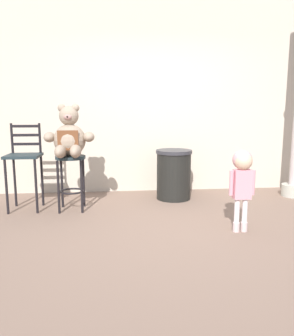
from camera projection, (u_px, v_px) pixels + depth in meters
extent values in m
plane|color=#796052|center=(171.00, 231.00, 3.64)|extent=(24.00, 24.00, 0.00)
cube|color=beige|center=(151.00, 93.00, 5.39)|extent=(7.04, 0.30, 3.16)
cylinder|color=#1D2B2F|center=(70.00, 157.00, 4.30)|extent=(0.39, 0.39, 0.04)
cylinder|color=black|center=(58.00, 187.00, 4.20)|extent=(0.03, 0.03, 0.68)
cylinder|color=black|center=(82.00, 187.00, 4.23)|extent=(0.03, 0.03, 0.68)
cylinder|color=black|center=(62.00, 183.00, 4.49)|extent=(0.03, 0.03, 0.68)
cylinder|color=black|center=(84.00, 182.00, 4.52)|extent=(0.03, 0.03, 0.68)
torus|color=black|center=(72.00, 191.00, 4.38)|extent=(0.31, 0.31, 0.02)
sphere|color=gray|center=(70.00, 140.00, 4.26)|extent=(0.41, 0.41, 0.41)
cube|color=brown|center=(68.00, 140.00, 4.10)|extent=(0.25, 0.03, 0.24)
sphere|color=gray|center=(69.00, 116.00, 4.21)|extent=(0.25, 0.25, 0.25)
ellipsoid|color=#9E756D|center=(68.00, 117.00, 4.11)|extent=(0.10, 0.08, 0.07)
sphere|color=black|center=(67.00, 117.00, 4.08)|extent=(0.03, 0.03, 0.03)
sphere|color=gray|center=(62.00, 108.00, 4.19)|extent=(0.10, 0.10, 0.10)
sphere|color=gray|center=(75.00, 108.00, 4.20)|extent=(0.10, 0.10, 0.10)
ellipsoid|color=gray|center=(50.00, 137.00, 4.20)|extent=(0.14, 0.23, 0.13)
ellipsoid|color=gray|center=(89.00, 137.00, 4.25)|extent=(0.14, 0.23, 0.13)
ellipsoid|color=gray|center=(61.00, 151.00, 4.08)|extent=(0.14, 0.35, 0.16)
ellipsoid|color=gray|center=(76.00, 151.00, 4.10)|extent=(0.14, 0.35, 0.16)
cylinder|color=#C5ACAB|center=(236.00, 227.00, 3.61)|extent=(0.07, 0.07, 0.10)
cylinder|color=silver|center=(237.00, 211.00, 3.58)|extent=(0.06, 0.06, 0.26)
cylinder|color=#C5ACAB|center=(244.00, 227.00, 3.62)|extent=(0.07, 0.07, 0.10)
cylinder|color=silver|center=(245.00, 210.00, 3.58)|extent=(0.06, 0.06, 0.26)
cube|color=pink|center=(242.00, 184.00, 3.53)|extent=(0.18, 0.11, 0.32)
cylinder|color=pink|center=(231.00, 183.00, 3.52)|extent=(0.05, 0.05, 0.27)
cylinder|color=pink|center=(253.00, 182.00, 3.54)|extent=(0.05, 0.05, 0.27)
sphere|color=#D8B293|center=(243.00, 161.00, 3.49)|extent=(0.19, 0.19, 0.19)
sphere|color=pink|center=(242.00, 160.00, 3.51)|extent=(0.21, 0.21, 0.21)
cylinder|color=black|center=(174.00, 176.00, 4.93)|extent=(0.50, 0.50, 0.68)
cylinder|color=#2D2D33|center=(174.00, 152.00, 4.87)|extent=(0.53, 0.53, 0.05)
cylinder|color=#A9A79A|center=(293.00, 190.00, 5.12)|extent=(0.35, 0.35, 0.18)
cube|color=#1D2B2F|center=(23.00, 156.00, 4.31)|extent=(0.43, 0.43, 0.03)
cylinder|color=black|center=(6.00, 187.00, 4.18)|extent=(0.03, 0.03, 0.70)
cylinder|color=black|center=(36.00, 186.00, 4.21)|extent=(0.03, 0.03, 0.70)
cylinder|color=black|center=(15.00, 181.00, 4.53)|extent=(0.03, 0.03, 0.70)
cylinder|color=black|center=(42.00, 181.00, 4.57)|extent=(0.03, 0.03, 0.70)
cylinder|color=black|center=(12.00, 138.00, 4.44)|extent=(0.03, 0.03, 0.40)
cylinder|color=black|center=(40.00, 138.00, 4.47)|extent=(0.03, 0.03, 0.40)
cube|color=black|center=(26.00, 144.00, 4.47)|extent=(0.36, 0.02, 0.04)
cube|color=black|center=(26.00, 135.00, 4.45)|extent=(0.36, 0.02, 0.04)
cube|color=black|center=(25.00, 126.00, 4.43)|extent=(0.36, 0.02, 0.04)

